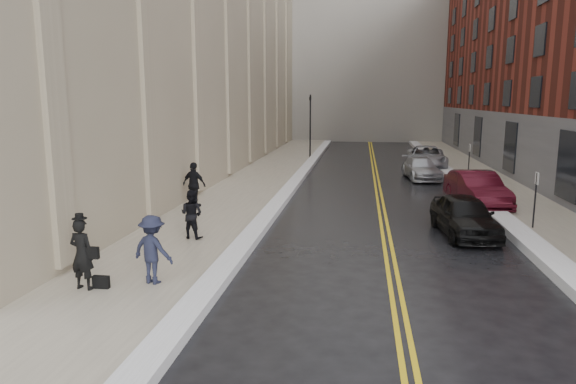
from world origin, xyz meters
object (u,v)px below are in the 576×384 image
(car_silver_far, at_px, (426,157))
(pedestrian_a, at_px, (192,214))
(car_silver_near, at_px, (421,169))
(pedestrian_c, at_px, (194,185))
(pedestrian_main, at_px, (82,254))
(pedestrian_b, at_px, (153,249))
(car_maroon, at_px, (477,189))
(car_black, at_px, (464,215))

(car_silver_far, height_order, pedestrian_a, pedestrian_a)
(car_silver_near, distance_m, car_silver_far, 5.12)
(car_silver_near, distance_m, pedestrian_c, 15.22)
(pedestrian_main, distance_m, pedestrian_c, 10.02)
(car_silver_near, xyz_separation_m, pedestrian_a, (-9.33, -15.62, 0.34))
(pedestrian_c, bearing_deg, pedestrian_main, 110.18)
(pedestrian_b, bearing_deg, pedestrian_main, 39.64)
(pedestrian_main, bearing_deg, pedestrian_c, -78.57)
(car_maroon, bearing_deg, pedestrian_b, -138.89)
(car_black, relative_size, car_maroon, 0.89)
(car_silver_near, height_order, car_silver_far, car_silver_far)
(pedestrian_main, relative_size, pedestrian_c, 0.91)
(car_silver_far, bearing_deg, car_black, -89.07)
(car_silver_far, relative_size, pedestrian_a, 3.41)
(car_silver_near, bearing_deg, car_silver_far, 73.17)
(car_maroon, xyz_separation_m, car_silver_far, (-0.70, 13.02, -0.00))
(car_silver_far, height_order, pedestrian_main, pedestrian_main)
(car_silver_far, xyz_separation_m, pedestrian_c, (-11.79, -15.65, 0.35))
(car_black, xyz_separation_m, pedestrian_main, (-10.52, -7.25, 0.32))
(car_black, bearing_deg, pedestrian_main, -151.54)
(pedestrian_main, xyz_separation_m, pedestrian_a, (1.13, 5.01, -0.07))
(pedestrian_a, distance_m, pedestrian_c, 5.25)
(car_black, height_order, pedestrian_c, pedestrian_c)
(car_maroon, relative_size, pedestrian_b, 2.70)
(pedestrian_a, bearing_deg, pedestrian_b, 109.71)
(car_silver_near, bearing_deg, pedestrian_a, -127.56)
(car_black, relative_size, pedestrian_main, 2.38)
(car_maroon, height_order, pedestrian_a, pedestrian_a)
(car_silver_near, height_order, pedestrian_a, pedestrian_a)
(pedestrian_b, bearing_deg, car_black, -127.12)
(car_black, xyz_separation_m, car_silver_near, (-0.06, 13.37, -0.08))
(pedestrian_main, bearing_deg, car_silver_far, -104.92)
(car_black, distance_m, car_silver_far, 18.43)
(car_black, relative_size, pedestrian_c, 2.17)
(pedestrian_a, relative_size, pedestrian_c, 0.84)
(pedestrian_a, bearing_deg, car_maroon, -130.98)
(car_maroon, bearing_deg, car_silver_near, 93.70)
(car_maroon, distance_m, car_silver_far, 13.04)
(car_silver_near, bearing_deg, pedestrian_main, -123.61)
(car_maroon, height_order, car_silver_near, car_maroon)
(car_maroon, relative_size, car_silver_far, 0.85)
(pedestrian_a, xyz_separation_m, pedestrian_b, (0.43, -4.34, 0.06))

